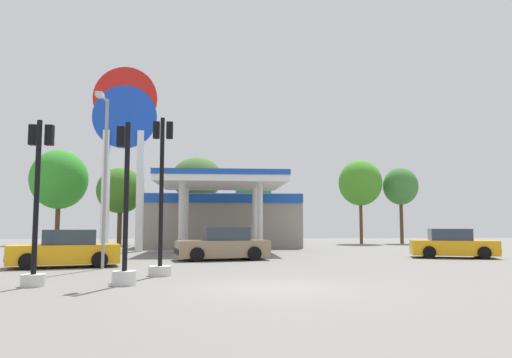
# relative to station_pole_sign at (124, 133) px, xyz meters

# --- Properties ---
(ground_plane) EXTENTS (90.00, 90.00, 0.00)m
(ground_plane) POSITION_rel_station_pole_sign_xyz_m (7.28, -17.65, -7.34)
(ground_plane) COLOR slate
(ground_plane) RESTS_ON ground
(gas_station) EXTENTS (11.37, 14.09, 4.61)m
(gas_station) POSITION_rel_station_pole_sign_xyz_m (6.06, 5.02, -5.18)
(gas_station) COLOR gray
(gas_station) RESTS_ON ground
(station_pole_sign) EXTENTS (3.99, 0.56, 11.60)m
(station_pole_sign) POSITION_rel_station_pole_sign_xyz_m (0.00, 0.00, 0.00)
(station_pole_sign) COLOR white
(station_pole_sign) RESTS_ON ground
(car_0) EXTENTS (4.52, 2.58, 1.52)m
(car_0) POSITION_rel_station_pole_sign_xyz_m (6.12, -7.57, -6.65)
(car_0) COLOR black
(car_0) RESTS_ON ground
(car_1) EXTENTS (4.36, 2.74, 1.45)m
(car_1) POSITION_rel_station_pole_sign_xyz_m (-0.02, -10.92, -6.68)
(car_1) COLOR black
(car_1) RESTS_ON ground
(car_2) EXTENTS (4.33, 2.76, 1.44)m
(car_2) POSITION_rel_station_pole_sign_xyz_m (17.56, -7.02, -6.68)
(car_2) COLOR black
(car_2) RESTS_ON ground
(traffic_signal_0) EXTENTS (0.66, 0.69, 4.53)m
(traffic_signal_0) POSITION_rel_station_pole_sign_xyz_m (3.31, -16.78, -6.02)
(traffic_signal_0) COLOR silver
(traffic_signal_0) RESTS_ON ground
(traffic_signal_1) EXTENTS (0.65, 0.68, 4.52)m
(traffic_signal_1) POSITION_rel_station_pole_sign_xyz_m (0.96, -16.86, -5.55)
(traffic_signal_1) COLOR silver
(traffic_signal_1) RESTS_ON ground
(traffic_signal_2) EXTENTS (0.74, 0.74, 5.19)m
(traffic_signal_2) POSITION_rel_station_pole_sign_xyz_m (4.03, -14.40, -5.50)
(traffic_signal_2) COLOR silver
(traffic_signal_2) RESTS_ON ground
(tree_0) EXTENTS (4.72, 4.72, 7.96)m
(tree_0) POSITION_rel_station_pole_sign_xyz_m (-7.48, 11.28, -1.90)
(tree_0) COLOR brown
(tree_0) RESTS_ON ground
(tree_1) EXTENTS (3.78, 3.78, 6.24)m
(tree_1) POSITION_rel_station_pole_sign_xyz_m (-2.00, 9.36, -2.96)
(tree_1) COLOR brown
(tree_1) RESTS_ON ground
(tree_2) EXTENTS (4.20, 4.20, 7.10)m
(tree_2) POSITION_rel_station_pole_sign_xyz_m (4.17, 9.14, -1.95)
(tree_2) COLOR brown
(tree_2) RESTS_ON ground
(tree_3) EXTENTS (3.12, 3.12, 5.89)m
(tree_3) POSITION_rel_station_pole_sign_xyz_m (8.98, 11.68, -2.92)
(tree_3) COLOR brown
(tree_3) RESTS_ON ground
(tree_4) EXTENTS (3.73, 3.73, 7.24)m
(tree_4) POSITION_rel_station_pole_sign_xyz_m (18.22, 10.57, -2.09)
(tree_4) COLOR brown
(tree_4) RESTS_ON ground
(tree_5) EXTENTS (3.03, 3.03, 6.65)m
(tree_5) POSITION_rel_station_pole_sign_xyz_m (21.93, 10.90, -2.36)
(tree_5) COLOR brown
(tree_5) RESTS_ON ground
(corner_streetlamp) EXTENTS (0.24, 1.48, 6.49)m
(corner_streetlamp) POSITION_rel_station_pole_sign_xyz_m (1.58, -11.94, -3.40)
(corner_streetlamp) COLOR gray
(corner_streetlamp) RESTS_ON ground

